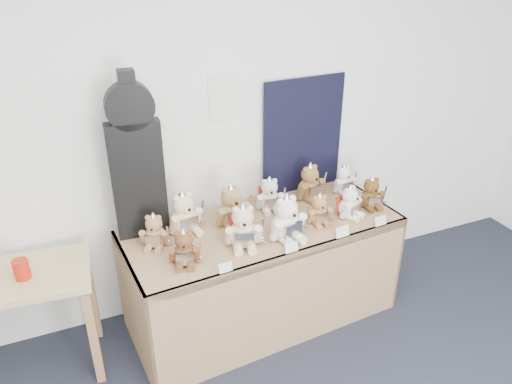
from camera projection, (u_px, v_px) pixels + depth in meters
name	position (u px, v px, depth m)	size (l,w,h in m)	color
room_shell	(224.00, 98.00, 3.19)	(6.00, 6.00, 6.00)	silver
display_table	(268.00, 251.00, 3.26)	(1.85, 0.88, 0.75)	olive
side_table	(14.00, 294.00, 2.85)	(0.91, 0.56, 0.72)	tan
guitar_case	(136.00, 159.00, 2.92)	(0.32, 0.11, 1.03)	black
navy_board	(303.00, 136.00, 3.52)	(0.62, 0.02, 0.83)	black
red_cup	(22.00, 269.00, 2.76)	(0.09, 0.09, 0.12)	red
teddy_front_far_left	(184.00, 249.00, 2.81)	(0.20, 0.19, 0.25)	brown
teddy_front_left	(243.00, 228.00, 2.97)	(0.25, 0.24, 0.31)	beige
teddy_front_centre	(287.00, 220.00, 3.04)	(0.28, 0.24, 0.33)	white
teddy_front_right	(319.00, 211.00, 3.22)	(0.19, 0.16, 0.23)	#A76C3F
teddy_front_far_right	(350.00, 203.00, 3.30)	(0.21, 0.20, 0.25)	white
teddy_front_end	(371.00, 194.00, 3.41)	(0.20, 0.17, 0.25)	brown
teddy_back_left	(184.00, 215.00, 3.11)	(0.26, 0.23, 0.31)	beige
teddy_back_centre_left	(232.00, 208.00, 3.19)	(0.26, 0.22, 0.31)	#9B7E4D
teddy_back_centre_right	(270.00, 196.00, 3.38)	(0.21, 0.19, 0.26)	silver
teddy_back_right	(310.00, 184.00, 3.51)	(0.25, 0.22, 0.29)	brown
teddy_back_end	(344.00, 180.00, 3.62)	(0.19, 0.16, 0.23)	white
teddy_back_far_left	(154.00, 232.00, 2.98)	(0.19, 0.19, 0.24)	#A6794D
entry_card_a	(226.00, 267.00, 2.77)	(0.08, 0.00, 0.06)	silver
entry_card_b	(291.00, 247.00, 2.95)	(0.09, 0.00, 0.06)	silver
entry_card_c	(342.00, 232.00, 3.10)	(0.10, 0.00, 0.07)	silver
entry_card_d	(380.00, 221.00, 3.22)	(0.09, 0.00, 0.06)	silver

